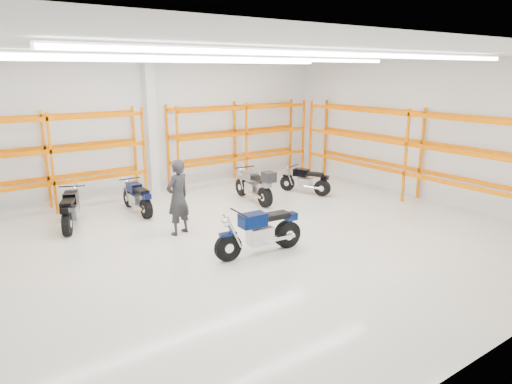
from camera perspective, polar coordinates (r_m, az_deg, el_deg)
ground at (r=11.53m, az=-0.99°, el=-6.03°), size 14.00×14.00×0.00m
room_shell at (r=10.82m, az=-1.15°, el=10.46°), size 14.02×12.02×4.51m
motorcycle_main at (r=10.57m, az=0.86°, el=-5.02°), size 2.26×0.75×1.11m
motorcycle_back_a at (r=13.26m, az=-22.19°, el=-2.15°), size 1.01×1.99×1.03m
motorcycle_back_b at (r=13.97m, az=-14.57°, el=-0.79°), size 0.66×1.98×0.97m
motorcycle_back_c at (r=14.60m, az=-0.04°, el=0.77°), size 0.72×2.25×1.16m
motorcycle_back_d at (r=15.80m, az=6.38°, el=1.34°), size 0.90×1.81×0.94m
standing_man at (r=11.84m, az=-9.73°, el=-0.66°), size 0.83×0.68×1.97m
structural_column at (r=16.03m, az=-12.96°, el=7.83°), size 0.32×0.32×4.50m
pallet_racking_back_left at (r=14.81m, az=-24.57°, el=4.49°), size 5.67×0.87×3.00m
pallet_racking_back_right at (r=17.37m, az=-1.97°, el=7.18°), size 5.67×0.87×3.00m
pallet_racking_side at (r=15.55m, az=19.19°, el=5.55°), size 0.87×9.07×3.00m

